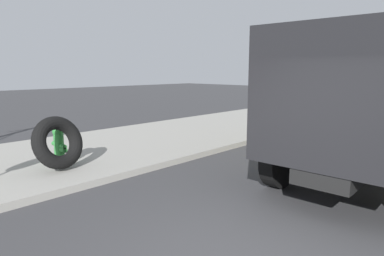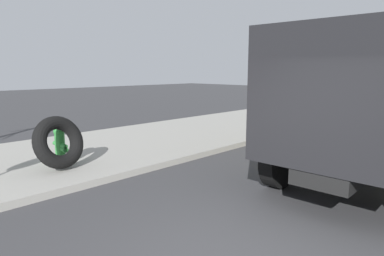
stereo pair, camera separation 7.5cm
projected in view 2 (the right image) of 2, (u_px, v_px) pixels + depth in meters
name	position (u px, v px, depth m)	size (l,w,h in m)	color
sidewalk_curb	(28.00, 163.00, 8.21)	(36.00, 5.00, 0.15)	#99968E
fire_hydrant	(60.00, 143.00, 7.93)	(0.26, 0.59, 0.87)	#2D8438
loose_tire	(59.00, 142.00, 7.34)	(1.17, 1.17, 0.30)	black
dump_truck_yellow	(384.00, 103.00, 7.19)	(7.06, 2.95, 3.00)	gold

